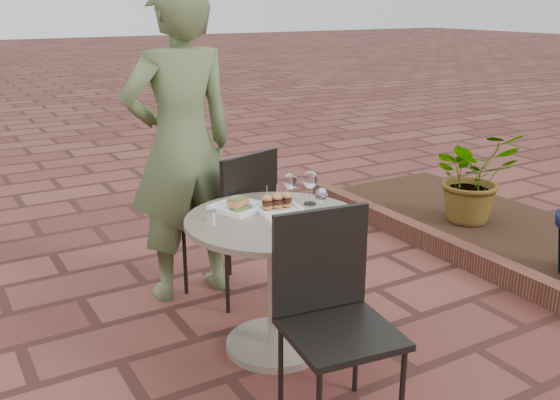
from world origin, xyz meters
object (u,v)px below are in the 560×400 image
chair_far (238,213)px  diner (181,146)px  cafe_table (275,264)px  plate_tuna (305,230)px  plate_sliders (277,205)px  plate_salmon (238,206)px  chair_near (331,302)px

chair_far → diner: (-0.25, 0.23, 0.40)m
cafe_table → plate_tuna: 0.36m
plate_sliders → plate_tuna: 0.36m
chair_far → plate_salmon: size_ratio=3.11×
diner → plate_tuna: size_ratio=5.58×
chair_near → plate_salmon: size_ratio=3.11×
plate_salmon → plate_tuna: (0.11, -0.46, -0.00)m
chair_near → plate_sliders: (0.14, 0.70, 0.21)m
plate_tuna → plate_sliders: bearing=81.2°
cafe_table → plate_salmon: plate_salmon is taller
chair_near → chair_far: bearing=89.5°
cafe_table → plate_sliders: size_ratio=3.78×
chair_far → chair_near: bearing=64.0°
cafe_table → chair_near: chair_near is taller
cafe_table → plate_sliders: bearing=54.5°
diner → plate_tuna: (0.15, -1.11, -0.20)m
chair_near → plate_tuna: size_ratio=2.74×
cafe_table → diner: diner is taller
plate_salmon → cafe_table: bearing=-65.2°
plate_tuna → cafe_table: bearing=93.9°
chair_far → diner: 0.52m
plate_sliders → plate_tuna: plate_sliders is taller
cafe_table → chair_near: bearing=-96.9°
cafe_table → chair_far: (0.11, 0.63, 0.07)m
chair_near → diner: bearing=100.4°
plate_salmon → plate_tuna: bearing=-76.1°
diner → plate_salmon: bearing=93.2°
chair_near → plate_salmon: bearing=99.6°
chair_far → plate_salmon: bearing=46.2°
plate_tuna → chair_near: bearing=-104.6°
diner → plate_salmon: (0.04, -0.65, -0.20)m
diner → plate_salmon: 0.68m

